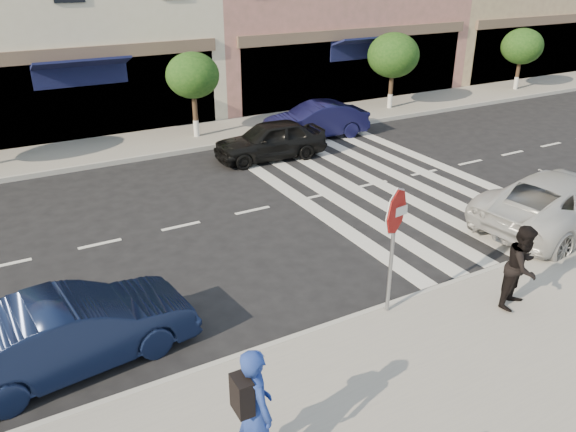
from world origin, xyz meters
The scene contains 13 objects.
ground centered at (0.00, 0.00, 0.00)m, with size 120.00×120.00×0.00m, color black.
sidewalk_near centered at (0.00, -3.75, 0.07)m, with size 60.00×4.50×0.15m, color gray.
sidewalk_far centered at (0.00, 11.00, 0.07)m, with size 60.00×3.00×0.15m, color gray.
street_tree_c centered at (3.00, 10.80, 2.36)m, with size 1.90×1.90×3.04m.
street_tree_ea centered at (12.00, 10.80, 2.39)m, with size 2.20×2.20×3.19m.
street_tree_eb centered at (20.00, 10.80, 2.22)m, with size 2.00×2.00×2.94m.
stop_sign centered at (2.06, -1.67, 1.95)m, with size 0.87×0.14×2.47m.
photographer centered at (-1.58, -3.56, 1.03)m, with size 0.64×0.42×1.77m, color navy.
walker centered at (4.31, -2.68, 0.97)m, with size 0.80×0.62×1.64m, color black.
car_near_mid centered at (-3.24, -0.23, 0.64)m, with size 1.36×3.91×1.29m, color #0E1733.
car_near_right centered at (8.27, -0.60, 0.70)m, with size 2.31×5.00×1.39m, color silver.
car_far_mid centered at (4.41, 7.60, 0.64)m, with size 1.51×3.76×1.28m, color black.
car_far_right centered at (7.03, 8.96, 0.65)m, with size 1.37×3.92×1.29m, color black.
Camera 1 is at (-3.83, -8.43, 6.13)m, focal length 35.00 mm.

